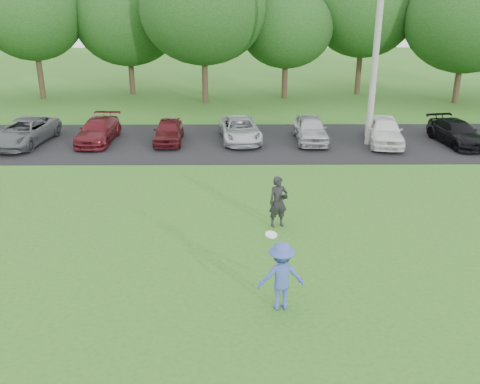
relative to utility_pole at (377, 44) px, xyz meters
The scene contains 7 objects.
ground 14.74m from the utility_pole, 115.43° to the right, with size 100.00×100.00×0.00m, color #2C661D.
parking_lot 7.55m from the utility_pole, behind, with size 32.00×6.50×0.03m, color black.
utility_pole is the anchor object (origin of this frame).
frisbee_player 14.65m from the utility_pole, 111.11° to the right, with size 1.16×0.76×1.94m.
camera_bystander 10.69m from the utility_pole, 118.89° to the right, with size 0.68×0.54×1.63m.
parked_cars 7.16m from the utility_pole, behind, with size 28.58×4.71×1.26m.
tree_row 11.07m from the utility_pole, 114.05° to the left, with size 42.39×9.85×8.64m.
Camera 1 is at (-0.11, -11.23, 7.22)m, focal length 40.00 mm.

